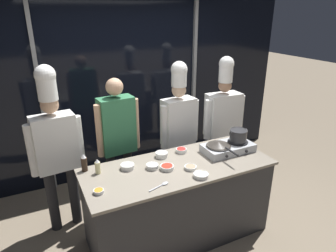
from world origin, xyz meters
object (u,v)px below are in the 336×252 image
at_px(serving_spoon_slotted, 162,185).
at_px(chef_sous, 179,122).
at_px(frying_pan, 219,144).
at_px(chef_line, 223,116).
at_px(prep_bowl_mushrooms, 190,167).
at_px(prep_bowl_chili_flakes, 167,167).
at_px(prep_bowl_noodles, 201,175).
at_px(portable_stove, 228,148).
at_px(prep_bowl_chicken, 162,154).
at_px(chef_head, 55,142).
at_px(stock_pot, 238,135).
at_px(prep_bowl_rice, 152,166).
at_px(person_guest, 118,134).
at_px(prep_bowl_bean_sprouts, 127,166).
at_px(prep_bowl_carrots, 99,191).
at_px(prep_bowl_bell_pepper, 181,150).
at_px(squeeze_bottle_soy, 84,163).
at_px(squeeze_bottle_oil, 98,167).

xyz_separation_m(serving_spoon_slotted, chef_sous, (0.70, 1.01, 0.15)).
bearing_deg(frying_pan, chef_line, 51.55).
height_order(prep_bowl_mushrooms, chef_sous, chef_sous).
distance_m(prep_bowl_chili_flakes, prep_bowl_noodles, 0.36).
xyz_separation_m(portable_stove, prep_bowl_chicken, (-0.73, 0.21, -0.02)).
height_order(prep_bowl_noodles, chef_head, chef_head).
height_order(portable_stove, chef_line, chef_line).
bearing_deg(frying_pan, prep_bowl_chili_flakes, -175.65).
height_order(frying_pan, serving_spoon_slotted, frying_pan).
height_order(portable_stove, stock_pot, stock_pot).
relative_size(prep_bowl_rice, person_guest, 0.08).
bearing_deg(chef_head, prep_bowl_chicken, 149.58).
xyz_separation_m(frying_pan, chef_head, (-1.62, 0.69, 0.07)).
bearing_deg(prep_bowl_bean_sprouts, portable_stove, -6.54).
distance_m(prep_bowl_carrots, prep_bowl_bell_pepper, 1.10).
relative_size(portable_stove, stock_pot, 2.58).
bearing_deg(prep_bowl_bell_pepper, prep_bowl_chili_flakes, -138.67).
distance_m(squeeze_bottle_soy, prep_bowl_carrots, 0.45).
distance_m(portable_stove, chef_line, 0.85).
height_order(prep_bowl_bean_sprouts, prep_bowl_noodles, prep_bowl_bean_sprouts).
relative_size(prep_bowl_chili_flakes, prep_bowl_carrots, 1.51).
height_order(prep_bowl_noodles, prep_bowl_chicken, prep_bowl_chicken).
relative_size(prep_bowl_bean_sprouts, prep_bowl_carrots, 1.49).
distance_m(stock_pot, prep_bowl_noodles, 0.79).
distance_m(prep_bowl_carrots, person_guest, 0.97).
height_order(stock_pot, prep_bowl_noodles, stock_pot).
distance_m(squeeze_bottle_soy, chef_head, 0.46).
height_order(squeeze_bottle_oil, prep_bowl_mushrooms, squeeze_bottle_oil).
xyz_separation_m(prep_bowl_chili_flakes, prep_bowl_chicken, (0.06, 0.27, 0.01)).
xyz_separation_m(portable_stove, prep_bowl_bean_sprouts, (-1.14, 0.13, -0.02)).
distance_m(frying_pan, chef_line, 0.93).
height_order(stock_pot, chef_sous, chef_sous).
bearing_deg(chef_sous, chef_line, 175.99).
height_order(prep_bowl_carrots, prep_bowl_chicken, prep_bowl_chicken).
bearing_deg(stock_pot, frying_pan, -178.92).
bearing_deg(chef_head, stock_pot, 154.34).
bearing_deg(squeeze_bottle_oil, prep_bowl_rice, -15.49).
bearing_deg(prep_bowl_carrots, squeeze_bottle_soy, 93.59).
relative_size(prep_bowl_carrots, serving_spoon_slotted, 0.42).
bearing_deg(prep_bowl_bell_pepper, squeeze_bottle_soy, 176.71).
relative_size(prep_bowl_chili_flakes, prep_bowl_bell_pepper, 1.15).
bearing_deg(chef_line, squeeze_bottle_soy, 14.35).
bearing_deg(prep_bowl_noodles, squeeze_bottle_soy, 147.90).
relative_size(prep_bowl_chicken, chef_head, 0.07).
relative_size(serving_spoon_slotted, chef_sous, 0.12).
height_order(prep_bowl_chicken, prep_bowl_bell_pepper, prep_bowl_chicken).
distance_m(prep_bowl_rice, prep_bowl_chicken, 0.26).
distance_m(portable_stove, prep_bowl_rice, 0.92).
height_order(frying_pan, prep_bowl_rice, frying_pan).
distance_m(portable_stove, stock_pot, 0.18).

